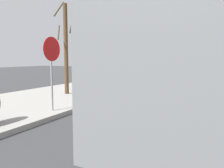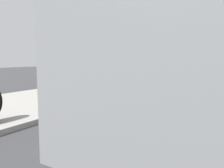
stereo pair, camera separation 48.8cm
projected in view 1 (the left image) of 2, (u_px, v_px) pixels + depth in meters
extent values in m
cylinder|color=gray|center=(52.00, 74.00, 7.25)|extent=(0.06, 0.06, 2.34)
cylinder|color=red|center=(52.00, 49.00, 7.14)|extent=(0.76, 0.02, 0.76)
cylinder|color=black|center=(186.00, 98.00, 7.31)|extent=(1.11, 0.33, 1.10)
cylinder|color=black|center=(126.00, 147.00, 3.28)|extent=(1.11, 0.33, 1.10)
cube|color=gold|center=(209.00, 61.00, 16.51)|extent=(4.82, 2.54, 1.60)
cube|color=silver|center=(206.00, 57.00, 13.26)|extent=(2.02, 2.52, 2.20)
cube|color=black|center=(208.00, 75.00, 15.63)|extent=(7.01, 0.96, 0.24)
cylinder|color=black|center=(183.00, 79.00, 14.13)|extent=(1.10, 0.31, 1.10)
cylinder|color=black|center=(192.00, 74.00, 18.24)|extent=(1.10, 0.31, 1.10)
cylinder|color=#4C3823|center=(66.00, 49.00, 10.66)|extent=(0.20, 0.20, 4.16)
cylinder|color=#4C3823|center=(71.00, 24.00, 10.65)|extent=(0.44, 0.54, 0.76)
cylinder|color=#4C3823|center=(59.00, 9.00, 10.60)|extent=(0.75, 0.09, 0.79)
cylinder|color=#4C3823|center=(59.00, 32.00, 10.53)|extent=(0.60, 0.43, 0.73)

